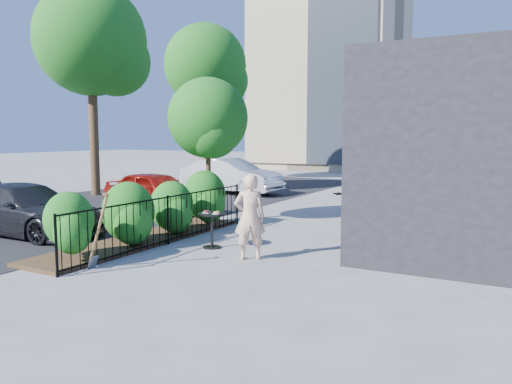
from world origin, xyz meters
The scene contains 14 objects.
ground centered at (0.00, 0.00, 0.00)m, with size 120.00×120.00×0.00m, color gray.
fence centered at (-1.50, 0.00, 0.56)m, with size 0.05×6.05×1.10m.
planting_bed centered at (-2.20, 0.00, 0.04)m, with size 1.30×6.00×0.08m, color #382616.
shrubs centered at (-2.10, 0.10, 0.70)m, with size 1.10×5.60×1.24m.
patio_tree centered at (-2.24, 2.76, 2.76)m, with size 2.20×2.20×3.94m.
street centered at (-7.00, 3.00, 0.00)m, with size 9.00×30.00×0.01m, color black.
street_tree_near centered at (-9.94, 5.96, 5.92)m, with size 4.40×4.40×8.28m.
street_tree_far centered at (-9.94, 13.96, 5.92)m, with size 4.40×4.40×8.28m.
cafe_table centered at (-0.44, 0.16, 0.52)m, with size 0.60×0.60×0.81m.
woman centered at (0.75, -0.31, 0.84)m, with size 0.61×0.40×1.68m, color beige.
shovel centered at (-1.26, -2.30, 0.63)m, with size 0.51×0.19×1.44m.
car_red centered at (-4.84, 3.60, 0.65)m, with size 1.53×3.81×1.30m, color #98130C.
car_silver centered at (-5.48, 9.22, 0.73)m, with size 1.55×4.44×1.46m, color silver.
car_darkgrey centered at (-5.30, -0.76, 0.62)m, with size 1.73×4.27×1.24m, color black.
Camera 1 is at (5.44, -8.66, 2.39)m, focal length 35.00 mm.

